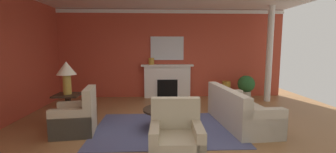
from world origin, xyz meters
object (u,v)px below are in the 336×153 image
vase_mantel_left (151,61)px  vase_tall_corner (226,90)px  mantel_mirror (167,48)px  side_table (68,107)px  armchair_near_window (77,119)px  table_lamp (66,71)px  sofa (239,112)px  armchair_facing_fireplace (176,142)px  potted_plant (246,86)px  fireplace (167,82)px  coffee_table (166,114)px

vase_mantel_left → vase_tall_corner: 2.75m
mantel_mirror → side_table: 3.98m
armchair_near_window → vase_mantel_left: (1.46, 3.33, 0.97)m
vase_mantel_left → mantel_mirror: bearing=17.2°
armchair_near_window → table_lamp: table_lamp is taller
sofa → side_table: (-3.92, 0.23, 0.10)m
mantel_mirror → armchair_facing_fireplace: mantel_mirror is taller
armchair_near_window → armchair_facing_fireplace: 2.34m
potted_plant → mantel_mirror: bearing=165.8°
mantel_mirror → side_table: (-2.40, -2.88, -1.32)m
table_lamp → mantel_mirror: bearing=50.3°
fireplace → coffee_table: (-0.15, -3.20, -0.22)m
sofa → table_lamp: bearing=176.7°
potted_plant → coffee_table: bearing=-136.2°
side_table → vase_tall_corner: bearing=29.2°
armchair_near_window → coffee_table: 1.86m
fireplace → vase_tall_corner: size_ratio=2.96×
fireplace → side_table: bearing=-131.0°
armchair_near_window → vase_mantel_left: 3.76m
side_table → vase_mantel_left: (1.85, 2.71, 0.88)m
coffee_table → potted_plant: bearing=43.8°
fireplace → vase_mantel_left: size_ratio=7.91×
fireplace → mantel_mirror: bearing=90.0°
fireplace → coffee_table: bearing=-92.8°
mantel_mirror → armchair_near_window: (-2.01, -3.50, -1.42)m
armchair_near_window → armchair_facing_fireplace: size_ratio=1.00×
sofa → vase_tall_corner: 2.74m
sofa → vase_tall_corner: sofa is taller
mantel_mirror → table_lamp: (-2.40, -2.88, -0.50)m
mantel_mirror → vase_mantel_left: bearing=-162.8°
mantel_mirror → vase_mantel_left: 0.73m
vase_mantel_left → potted_plant: size_ratio=0.27×
table_lamp → potted_plant: size_ratio=0.90×
coffee_table → vase_tall_corner: bearing=53.2°
side_table → mantel_mirror: bearing=50.3°
armchair_facing_fireplace → potted_plant: armchair_facing_fireplace is taller
sofa → table_lamp: table_lamp is taller
fireplace → armchair_near_window: fireplace is taller
fireplace → side_table: (-2.40, -2.76, -0.15)m
mantel_mirror → coffee_table: mantel_mirror is taller
fireplace → sofa: 3.36m
armchair_near_window → table_lamp: 1.17m
fireplace → vase_mantel_left: 0.91m
fireplace → potted_plant: bearing=-11.7°
side_table → sofa: bearing=-3.3°
vase_tall_corner → armchair_near_window: bearing=-142.5°
coffee_table → vase_tall_corner: vase_tall_corner is taller
fireplace → sofa: fireplace is taller
mantel_mirror → vase_tall_corner: bearing=-11.8°
fireplace → armchair_facing_fireplace: bearing=-90.6°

